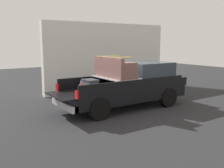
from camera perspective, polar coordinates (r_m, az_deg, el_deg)
ground_plane at (r=10.97m, az=2.62°, el=-5.40°), size 40.00×40.00×0.00m
pickup_truck at (r=10.98m, az=4.27°, el=-0.15°), size 6.05×2.06×2.23m
building_facade at (r=15.04m, az=-0.79°, el=6.15°), size 8.01×0.36×3.89m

